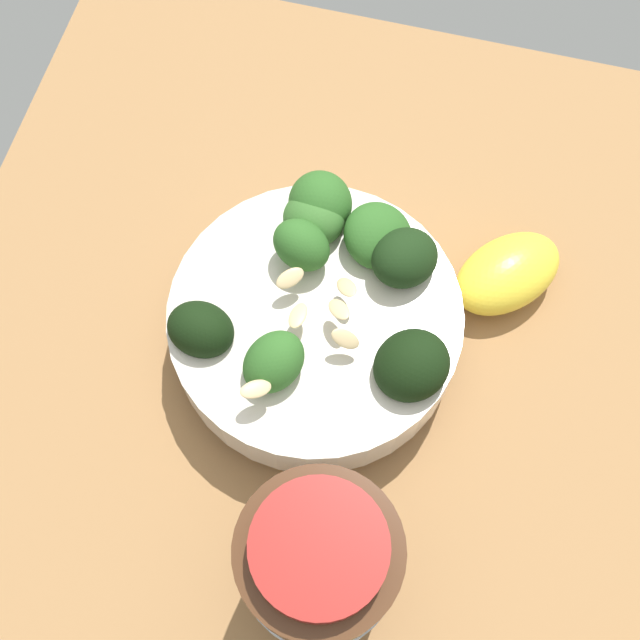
% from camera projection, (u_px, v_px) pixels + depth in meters
% --- Properties ---
extents(ground_plane, '(0.60, 0.60, 0.04)m').
position_uv_depth(ground_plane, '(385.00, 414.00, 0.54)').
color(ground_plane, '#996D42').
extents(bowl_of_broccoli, '(0.19, 0.19, 0.09)m').
position_uv_depth(bowl_of_broccoli, '(324.00, 315.00, 0.51)').
color(bowl_of_broccoli, silver).
rests_on(bowl_of_broccoli, ground_plane).
extents(lemon_wedge, '(0.09, 0.09, 0.04)m').
position_uv_depth(lemon_wedge, '(512.00, 275.00, 0.54)').
color(lemon_wedge, yellow).
rests_on(lemon_wedge, ground_plane).
extents(bottle_tall, '(0.08, 0.08, 0.16)m').
position_uv_depth(bottle_tall, '(325.00, 570.00, 0.41)').
color(bottle_tall, '#472814').
rests_on(bottle_tall, ground_plane).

